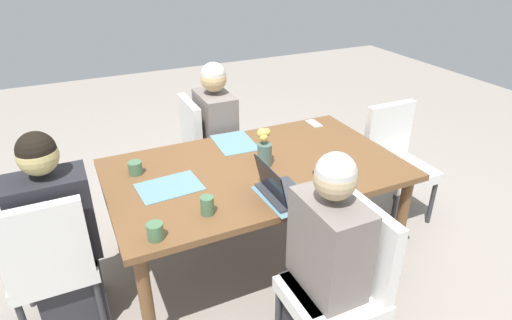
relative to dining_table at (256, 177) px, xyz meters
The scene contains 19 objects.
ground_plane 0.65m from the dining_table, ahead, with size 10.00×10.00×0.00m, color gray.
dining_table is the anchor object (origin of this frame).
chair_head_left_left_near 1.27m from the dining_table, behind, with size 0.44×0.44×0.90m.
person_head_left_left_near 1.20m from the dining_table, behind, with size 0.40×0.36×1.19m.
chair_near_left_mid 0.90m from the dining_table, 85.48° to the right, with size 0.44×0.44×0.90m.
person_near_left_mid 0.84m from the dining_table, 90.32° to the right, with size 0.36×0.40×1.19m.
chair_far_left_far 0.90m from the dining_table, 92.63° to the left, with size 0.44×0.44×0.90m.
person_far_left_far 0.84m from the dining_table, 87.63° to the left, with size 0.36×0.40×1.19m.
chair_head_right_right_near 1.23m from the dining_table, ahead, with size 0.44×0.44×0.90m.
flower_vase 0.20m from the dining_table, ahead, with size 0.09×0.09×0.25m.
placemat_head_left_left_near 0.57m from the dining_table, behind, with size 0.36×0.26×0.00m, color slate.
placemat_near_left_mid 0.40m from the dining_table, 90.31° to the right, with size 0.36×0.26×0.00m, color slate.
placemat_far_left_far 0.40m from the dining_table, 87.74° to the left, with size 0.36×0.26×0.00m, color slate.
laptop_near_left_mid 0.39m from the dining_table, 94.39° to the right, with size 0.22×0.32×0.21m.
coffee_mug_near_left 0.88m from the dining_table, 148.93° to the right, with size 0.08×0.08×0.09m, color #47704C.
coffee_mug_near_right 0.75m from the dining_table, 161.36° to the left, with size 0.09×0.09×0.08m, color #47704C.
coffee_mug_centre_left 0.59m from the dining_table, 141.52° to the right, with size 0.07×0.07×0.10m, color #47704C.
phone_black 0.42m from the dining_table, 44.99° to the right, with size 0.15×0.07×0.01m, color black.
phone_silver 0.84m from the dining_table, 32.06° to the left, with size 0.15×0.07×0.01m, color silver.
Camera 1 is at (-1.02, -2.17, 2.03)m, focal length 30.19 mm.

